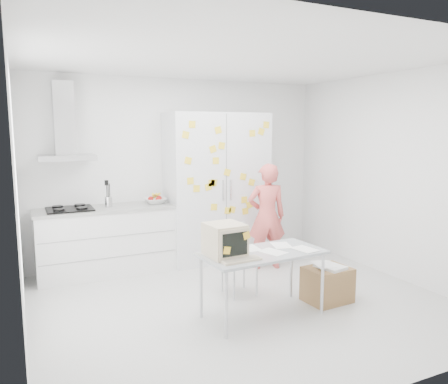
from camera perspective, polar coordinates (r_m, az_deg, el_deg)
name	(u,v)px	position (r m, az deg, el deg)	size (l,w,h in m)	color
floor	(242,303)	(5.16, 2.34, -14.26)	(4.50, 4.00, 0.02)	silver
walls	(216,179)	(5.45, -1.09, 1.75)	(4.52, 4.01, 2.70)	white
ceiling	(243,59)	(4.83, 2.54, 16.98)	(4.50, 4.00, 0.02)	white
counter_run	(106,240)	(6.19, -15.11, -6.02)	(1.84, 0.63, 1.28)	white
range_hood	(65,130)	(6.08, -20.10, 7.67)	(0.70, 0.48, 1.01)	silver
tall_cabinet	(217,187)	(6.53, -0.93, 0.62)	(1.50, 0.68, 2.20)	silver
person	(267,216)	(6.18, 5.60, -3.18)	(0.54, 0.36, 1.49)	#DA5954
desk	(240,247)	(4.48, 2.05, -7.14)	(1.33, 0.73, 1.03)	#A5ABB0
chair	(237,254)	(5.30, 1.65, -8.15)	(0.39, 0.39, 0.83)	silver
cardboard_box	(327,284)	(5.24, 13.35, -11.60)	(0.52, 0.43, 0.43)	olive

